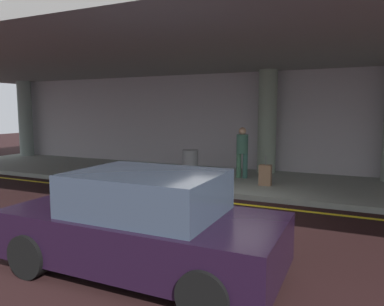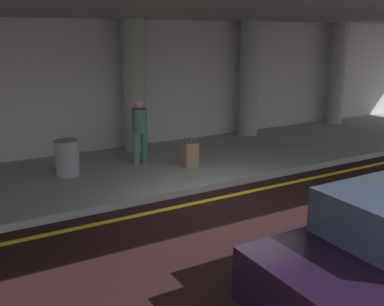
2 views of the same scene
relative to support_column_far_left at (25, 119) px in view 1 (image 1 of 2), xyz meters
name	(u,v)px [view 1 (image 1 of 2)]	position (x,y,z in m)	size (l,w,h in m)	color
ground_plane	(221,208)	(12.00, -4.73, -1.97)	(60.00, 60.00, 0.00)	black
sidewalk	(254,182)	(12.00, -1.63, -1.90)	(26.00, 4.20, 0.15)	gray
lane_stripe_yellow	(228,203)	(12.00, -4.19, -1.97)	(26.00, 0.14, 0.01)	yellow
support_column_far_left	(25,119)	(0.00, 0.00, 0.00)	(0.65, 0.65, 3.65)	gray
support_column_left_mid	(267,122)	(12.00, 0.00, 0.00)	(0.65, 0.65, 3.65)	gray
ceiling_overhang	(253,57)	(12.00, -2.13, 1.97)	(28.00, 13.20, 0.30)	gray
terminal_back_wall	(271,123)	(12.00, 0.62, -0.07)	(26.00, 0.30, 3.80)	#B2ADB3
car_black	(143,225)	(12.15, -8.51, -1.26)	(4.10, 1.92, 1.50)	black
traveler_with_luggage	(242,149)	(11.52, -1.42, -0.86)	(0.38, 0.38, 1.68)	#447657
suitcase_upright_primary	(265,175)	(12.51, -2.31, -1.51)	(0.36, 0.22, 0.90)	#8C684B
trash_bin_steel	(190,162)	(9.64, -1.45, -1.40)	(0.56, 0.56, 0.85)	gray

